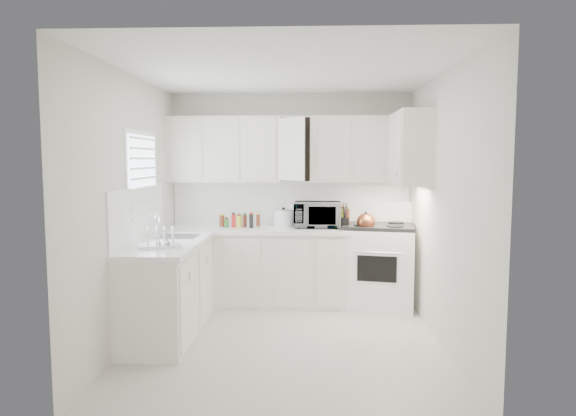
{
  "coord_description": "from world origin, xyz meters",
  "views": [
    {
      "loc": [
        0.22,
        -4.83,
        1.78
      ],
      "look_at": [
        0.0,
        0.7,
        1.25
      ],
      "focal_mm": 31.7,
      "sensor_mm": 36.0,
      "label": 1
    }
  ],
  "objects_px": {
    "microwave": "(317,212)",
    "utensil_crock": "(345,216)",
    "tea_kettle": "(366,221)",
    "stove": "(379,254)",
    "rice_cooker": "(284,217)",
    "dish_rack": "(159,236)"
  },
  "relations": [
    {
      "from": "microwave",
      "to": "rice_cooker",
      "type": "height_order",
      "value": "microwave"
    },
    {
      "from": "tea_kettle",
      "to": "microwave",
      "type": "xyz_separation_m",
      "value": [
        -0.56,
        0.26,
        0.08
      ]
    },
    {
      "from": "stove",
      "to": "tea_kettle",
      "type": "xyz_separation_m",
      "value": [
        -0.18,
        -0.16,
        0.42
      ]
    },
    {
      "from": "dish_rack",
      "to": "utensil_crock",
      "type": "bearing_deg",
      "value": 17.14
    },
    {
      "from": "tea_kettle",
      "to": "rice_cooker",
      "type": "relative_size",
      "value": 1.09
    },
    {
      "from": "microwave",
      "to": "utensil_crock",
      "type": "bearing_deg",
      "value": -22.97
    },
    {
      "from": "utensil_crock",
      "to": "tea_kettle",
      "type": "bearing_deg",
      "value": -25.12
    },
    {
      "from": "rice_cooker",
      "to": "utensil_crock",
      "type": "bearing_deg",
      "value": -34.48
    },
    {
      "from": "microwave",
      "to": "dish_rack",
      "type": "distance_m",
      "value": 2.11
    },
    {
      "from": "microwave",
      "to": "rice_cooker",
      "type": "bearing_deg",
      "value": 174.73
    },
    {
      "from": "stove",
      "to": "utensil_crock",
      "type": "xyz_separation_m",
      "value": [
        -0.42,
        -0.05,
        0.47
      ]
    },
    {
      "from": "stove",
      "to": "rice_cooker",
      "type": "bearing_deg",
      "value": -176.01
    },
    {
      "from": "microwave",
      "to": "utensil_crock",
      "type": "distance_m",
      "value": 0.36
    },
    {
      "from": "stove",
      "to": "tea_kettle",
      "type": "distance_m",
      "value": 0.49
    },
    {
      "from": "tea_kettle",
      "to": "utensil_crock",
      "type": "height_order",
      "value": "utensil_crock"
    },
    {
      "from": "microwave",
      "to": "utensil_crock",
      "type": "xyz_separation_m",
      "value": [
        0.33,
        -0.15,
        -0.03
      ]
    },
    {
      "from": "rice_cooker",
      "to": "stove",
      "type": "bearing_deg",
      "value": -26.98
    },
    {
      "from": "tea_kettle",
      "to": "utensil_crock",
      "type": "xyz_separation_m",
      "value": [
        -0.24,
        0.11,
        0.05
      ]
    },
    {
      "from": "rice_cooker",
      "to": "utensil_crock",
      "type": "relative_size",
      "value": 0.74
    },
    {
      "from": "tea_kettle",
      "to": "rice_cooker",
      "type": "distance_m",
      "value": 1.02
    },
    {
      "from": "microwave",
      "to": "dish_rack",
      "type": "bearing_deg",
      "value": -135.1
    },
    {
      "from": "utensil_crock",
      "to": "dish_rack",
      "type": "xyz_separation_m",
      "value": [
        -1.85,
        -1.31,
        -0.06
      ]
    }
  ]
}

